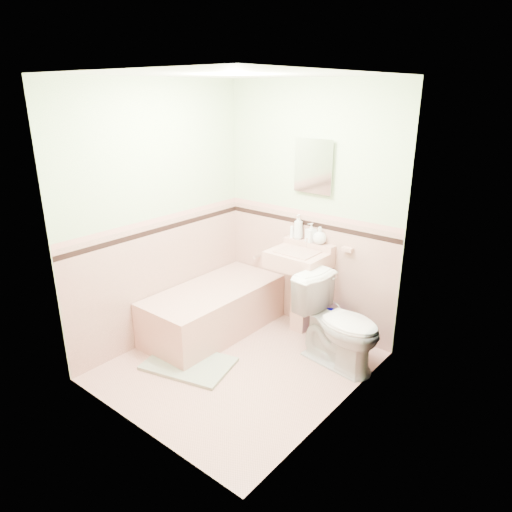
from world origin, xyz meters
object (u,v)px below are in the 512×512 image
Objects in this scene: soap_bottle_right at (320,235)px; bathtub at (214,311)px; sink at (298,293)px; medicine_cabinet at (314,166)px; toilet at (339,323)px; shoe at (182,352)px; soap_bottle_left at (298,227)px; bucket at (330,326)px; soap_bottle_mid at (311,232)px.

bathtub is at bearing -138.35° from soap_bottle_right.
medicine_cabinet is at bearing 90.00° from sink.
bathtub is 1.34m from soap_bottle_right.
toilet is at bearing -40.52° from soap_bottle_right.
sink is 5.17× the size of soap_bottle_right.
toilet is 5.79× the size of shoe.
bathtub is 1.23m from soap_bottle_left.
soap_bottle_right is 1.21× the size of shoe.
soap_bottle_right is (0.12, -0.03, -0.66)m from medicine_cabinet.
medicine_cabinet is 1.75× the size of bucket.
soap_bottle_right is (0.12, 0.18, 0.59)m from sink.
sink is 0.63m from soap_bottle_right.
soap_bottle_left reaches higher than shoe.
soap_bottle_mid is at bearing 167.02° from bucket.
sink is 1.08× the size of toilet.
bathtub is 1.35m from toilet.
shoe is at bearing -113.03° from medicine_cabinet.
bathtub reaches higher than bucket.
medicine_cabinet is at bearing 44.11° from shoe.
soap_bottle_left is 1.32× the size of soap_bottle_mid.
soap_bottle_mid is 1.36× the size of shoe.
medicine_cabinet is (0.00, 0.21, 1.26)m from sink.
soap_bottle_left is at bearing -167.75° from medicine_cabinet.
soap_bottle_mid is at bearing 84.87° from sink.
soap_bottle_left is at bearing 52.65° from bathtub.
sink is at bearing -95.13° from soap_bottle_mid.
shoe is (-0.57, -1.28, -0.99)m from soap_bottle_mid.
bucket is (-0.29, 0.36, -0.27)m from toilet.
bucket is at bearing 30.67° from shoe.
sink is 0.67m from soap_bottle_left.
toilet is 0.54m from bucket.
sink is 1.27m from medicine_cabinet.
bathtub is at bearing -127.35° from soap_bottle_left.
toilet is at bearing -22.16° from sink.
bucket is at bearing 46.49° from toilet.
soap_bottle_left is at bearing 180.00° from soap_bottle_mid.
medicine_cabinet is 0.64m from soap_bottle_left.
shoe is at bearing -117.81° from soap_bottle_right.
soap_bottle_left is 0.94× the size of bucket.
soap_bottle_left reaches higher than soap_bottle_right.
bathtub is at bearing 79.25° from shoe.
sink is 0.68m from toilet.
medicine_cabinet is 0.66m from soap_bottle_mid.
sink is 1.29m from shoe.
soap_bottle_right is at bearing 57.00° from toilet.
medicine_cabinet is at bearing 162.84° from bucket.
soap_bottle_right is at bearing 0.00° from soap_bottle_mid.
sink is at bearing 37.93° from bathtub.
shoe is (0.12, -0.57, -0.17)m from bathtub.
medicine_cabinet is 1.51m from toilet.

